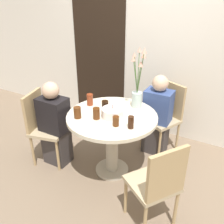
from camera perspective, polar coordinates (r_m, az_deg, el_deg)
The scene contains 18 objects.
ground_plane at distance 3.19m, azimuth 0.00°, elevation -13.10°, with size 16.00×16.00×0.00m, color #7A6651.
wall_back at distance 3.61m, azimuth 9.57°, elevation 14.64°, with size 8.00×0.05×2.60m.
doorway_panel at distance 4.03m, azimuth -3.00°, elevation 12.22°, with size 0.90×0.01×2.05m.
dining_table at distance 2.84m, azimuth 0.00°, elevation -3.81°, with size 1.01×1.01×0.77m.
chair_left_flank at distance 3.40m, azimuth 12.19°, elevation -0.26°, with size 0.53×0.53×0.93m.
chair_far_back at distance 3.19m, azimuth -15.49°, elevation -2.58°, with size 0.48×0.48×0.93m.
chair_near_front at distance 2.28m, azimuth 10.40°, elevation -15.55°, with size 0.56×0.56×0.93m.
birthday_cake at distance 2.70m, azimuth 0.10°, elevation -0.19°, with size 0.24×0.24×0.15m.
flower_vase at distance 2.85m, azimuth 5.88°, elevation 5.32°, with size 0.20×0.25×0.73m.
side_plate at distance 2.72m, azimuth 6.06°, elevation -1.20°, with size 0.18×0.18×0.01m.
drink_glass_0 at distance 2.70m, azimuth -7.91°, elevation -0.12°, with size 0.08×0.08×0.13m.
drink_glass_1 at distance 2.83m, azimuth -1.59°, elevation 1.42°, with size 0.08×0.08×0.12m.
drink_glass_2 at distance 2.66m, azimuth -3.60°, elevation -0.32°, with size 0.07×0.07×0.13m.
drink_glass_3 at distance 2.97m, azimuth -5.07°, elevation 2.84°, with size 0.07×0.07×0.14m.
drink_glass_4 at distance 2.49m, azimuth 4.34°, elevation -2.36°, with size 0.06×0.06×0.13m.
drink_glass_5 at distance 2.53m, azimuth 0.88°, elevation -2.10°, with size 0.07×0.07×0.11m.
person_woman at distance 3.30m, azimuth 10.26°, elevation -1.29°, with size 0.34×0.24×1.09m.
person_boy at distance 3.13m, azimuth -12.91°, elevation -3.29°, with size 0.34×0.24×1.09m.
Camera 1 is at (1.18, -2.13, 2.07)m, focal length 40.00 mm.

